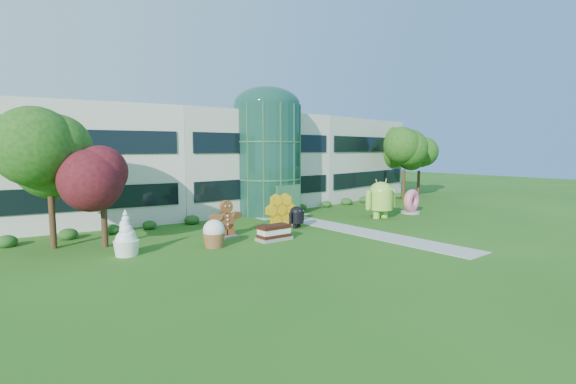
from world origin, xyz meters
TOP-DOWN VIEW (x-y plane):
  - ground at (0.00, 0.00)m, footprint 140.00×140.00m
  - building at (0.00, 18.00)m, footprint 46.00×15.00m
  - atrium at (0.00, 12.00)m, footprint 6.00×6.00m
  - walkway at (0.00, 2.00)m, footprint 2.40×20.00m
  - tree_red at (-15.50, 7.50)m, footprint 4.00×4.00m
  - trees_backdrop at (0.00, 13.00)m, footprint 52.00×8.00m
  - android_green at (5.84, 3.64)m, footprint 3.60×2.75m
  - android_black at (-2.60, 4.77)m, footprint 1.86×1.40m
  - donut at (10.02, 3.50)m, footprint 2.30×1.33m
  - gingerbread at (-8.36, 5.25)m, footprint 2.75×1.08m
  - ice_cream_sandwich at (-6.44, 2.51)m, footprint 2.31×1.20m
  - honeycomb at (-2.91, 6.29)m, footprint 2.89×1.19m
  - froyo at (-15.17, 4.58)m, footprint 1.91×1.91m
  - cupcake at (-10.41, 3.27)m, footprint 1.74×1.74m

SIDE VIEW (x-z plane):
  - ground at x=0.00m, z-range 0.00..0.00m
  - walkway at x=0.00m, z-range 0.00..0.04m
  - ice_cream_sandwich at x=-6.44m, z-range 0.00..1.01m
  - cupcake at x=-10.41m, z-range 0.00..1.70m
  - android_black at x=-2.60m, z-range 0.00..1.92m
  - honeycomb at x=-2.91m, z-range 0.00..2.23m
  - donut at x=10.02m, z-range 0.00..2.26m
  - gingerbread at x=-8.36m, z-range 0.00..2.53m
  - froyo at x=-15.17m, z-range 0.00..2.56m
  - android_green at x=5.84m, z-range 0.00..3.67m
  - tree_red at x=-15.50m, z-range 0.00..6.00m
  - trees_backdrop at x=0.00m, z-range 0.00..8.40m
  - building at x=0.00m, z-range 0.00..9.30m
  - atrium at x=0.00m, z-range 0.00..9.80m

